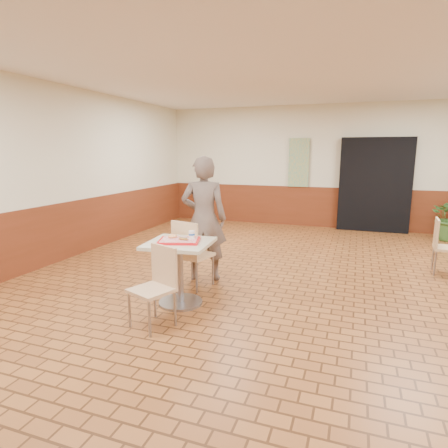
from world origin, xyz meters
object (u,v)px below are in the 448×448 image
(main_table, at_px, (180,262))
(ring_donut, at_px, (173,236))
(chair_main_back, at_px, (190,251))
(serving_tray, at_px, (179,241))
(chair_second_left, at_px, (443,243))
(long_john_donut, at_px, (183,238))
(paper_cup, at_px, (192,235))
(chair_main_front, at_px, (157,282))
(customer, at_px, (204,219))

(main_table, distance_m, ring_donut, 0.33)
(main_table, height_order, chair_main_back, chair_main_back)
(serving_tray, bearing_deg, chair_main_back, 101.35)
(main_table, height_order, serving_tray, serving_tray)
(ring_donut, height_order, chair_second_left, chair_second_left)
(chair_main_back, height_order, ring_donut, chair_main_back)
(long_john_donut, xyz_separation_m, paper_cup, (0.06, 0.11, 0.03))
(paper_cup, distance_m, chair_second_left, 3.96)
(long_john_donut, height_order, chair_second_left, long_john_donut)
(chair_main_front, distance_m, customer, 1.63)
(customer, bearing_deg, ring_donut, 72.72)
(customer, bearing_deg, serving_tray, 79.80)
(chair_second_left, bearing_deg, chair_main_front, 136.87)
(customer, relative_size, serving_tray, 3.74)
(chair_main_front, bearing_deg, chair_main_back, 117.72)
(main_table, distance_m, chair_second_left, 4.10)
(long_john_donut, bearing_deg, main_table, 171.03)
(main_table, height_order, paper_cup, paper_cup)
(chair_main_front, xyz_separation_m, long_john_donut, (0.04, 0.59, 0.36))
(chair_main_back, xyz_separation_m, serving_tray, (0.11, -0.55, 0.28))
(chair_main_front, bearing_deg, chair_second_left, 63.99)
(customer, xyz_separation_m, ring_donut, (-0.04, -0.92, -0.06))
(chair_main_front, relative_size, paper_cup, 9.33)
(chair_main_front, height_order, long_john_donut, chair_main_front)
(chair_main_back, relative_size, ring_donut, 8.61)
(chair_main_back, distance_m, serving_tray, 0.62)
(chair_main_back, bearing_deg, long_john_donut, 120.77)
(serving_tray, relative_size, paper_cup, 5.19)
(chair_main_front, bearing_deg, serving_tray, 113.18)
(main_table, xyz_separation_m, serving_tray, (0.00, 0.00, 0.27))
(chair_main_front, distance_m, ring_donut, 0.76)
(ring_donut, bearing_deg, main_table, -26.11)
(customer, distance_m, serving_tray, 0.98)
(ring_donut, distance_m, long_john_donut, 0.19)
(main_table, xyz_separation_m, customer, (-0.08, 0.98, 0.37))
(customer, xyz_separation_m, paper_cup, (0.20, -0.88, -0.03))
(serving_tray, xyz_separation_m, paper_cup, (0.12, 0.10, 0.06))
(customer, height_order, paper_cup, customer)
(chair_main_back, height_order, paper_cup, chair_main_back)
(main_table, distance_m, chair_main_front, 0.60)
(chair_main_back, height_order, serving_tray, chair_main_back)
(long_john_donut, bearing_deg, customer, 98.16)
(chair_second_left, bearing_deg, main_table, 130.50)
(serving_tray, relative_size, chair_second_left, 0.56)
(serving_tray, bearing_deg, chair_second_left, 36.37)
(chair_main_back, relative_size, long_john_donut, 6.80)
(paper_cup, height_order, chair_second_left, paper_cup)
(customer, distance_m, chair_second_left, 3.71)
(ring_donut, relative_size, chair_second_left, 0.13)
(main_table, xyz_separation_m, long_john_donut, (0.06, -0.01, 0.31))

